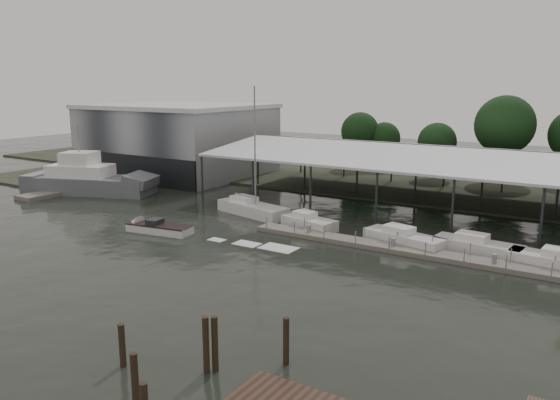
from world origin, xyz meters
The scene contains 15 objects.
ground centered at (0.00, 0.00, 0.00)m, with size 200.00×200.00×0.00m, color black.
land_strip_far centered at (0.00, 42.00, 0.10)m, with size 140.00×30.00×0.30m.
land_strip_west centered at (-40.00, 30.00, 0.10)m, with size 20.00×40.00×0.30m.
storage_warehouse centered at (-28.00, 29.94, 5.29)m, with size 24.50×20.50×10.50m.
covered_boat_shed centered at (17.00, 28.00, 6.13)m, with size 58.24×24.00×6.96m.
trawler_dock centered at (-30.00, 14.00, 0.25)m, with size 3.00×18.00×0.50m.
floating_dock centered at (15.00, 10.00, 0.20)m, with size 28.00×2.00×1.40m.
grey_trawler centered at (-27.10, 12.50, 1.58)m, with size 17.48×10.33×8.84m.
white_sailboat centered at (-3.18, 14.05, 0.66)m, with size 9.03×4.53×13.54m.
speedboat_underway centered at (-6.95, 3.58, 0.39)m, with size 17.93×4.59×2.00m.
moored_cruiser_0 centered at (4.66, 12.34, 0.61)m, with size 5.87×3.38×1.70m.
moored_cruiser_1 centered at (14.20, 11.90, 0.61)m, with size 7.39×3.74×1.70m.
moored_cruiser_2 centered at (20.08, 12.87, 0.61)m, with size 7.18×2.93×1.70m.
mooring_pilings centered at (13.69, -14.87, 1.03)m, with size 6.96×8.73×3.44m.
horizon_tree_line centered at (21.09, 48.32, 6.38)m, with size 69.01×11.84×12.02m.
Camera 1 is at (29.27, -31.73, 13.67)m, focal length 35.00 mm.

